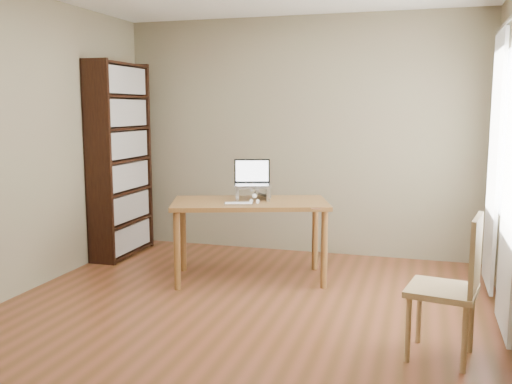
# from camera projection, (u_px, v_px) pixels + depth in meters

# --- Properties ---
(room) EXTENTS (4.04, 4.54, 2.64)m
(room) POSITION_uv_depth(u_px,v_px,m) (239.00, 151.00, 4.17)
(room) COLOR #563116
(room) RESTS_ON ground
(bookshelf) EXTENTS (0.30, 0.90, 2.10)m
(bookshelf) POSITION_uv_depth(u_px,v_px,m) (120.00, 160.00, 6.19)
(bookshelf) COLOR black
(bookshelf) RESTS_ON ground
(curtains) EXTENTS (0.03, 1.90, 2.25)m
(curtains) POSITION_uv_depth(u_px,v_px,m) (503.00, 165.00, 4.40)
(curtains) COLOR white
(curtains) RESTS_ON ground
(desk) EXTENTS (1.59, 1.13, 0.75)m
(desk) POSITION_uv_depth(u_px,v_px,m) (250.00, 211.00, 5.33)
(desk) COLOR brown
(desk) RESTS_ON ground
(laptop_stand) EXTENTS (0.32, 0.25, 0.13)m
(laptop_stand) POSITION_uv_depth(u_px,v_px,m) (252.00, 191.00, 5.38)
(laptop_stand) COLOR silver
(laptop_stand) RESTS_ON desk
(laptop) EXTENTS (0.40, 0.38, 0.24)m
(laptop) POSITION_uv_depth(u_px,v_px,m) (254.00, 179.00, 5.42)
(laptop) COLOR silver
(laptop) RESTS_ON laptop_stand
(keyboard) EXTENTS (0.28, 0.18, 0.02)m
(keyboard) POSITION_uv_depth(u_px,v_px,m) (238.00, 204.00, 5.11)
(keyboard) COLOR silver
(keyboard) RESTS_ON desk
(coaster) EXTENTS (0.09, 0.09, 0.01)m
(coaster) POSITION_uv_depth(u_px,v_px,m) (316.00, 209.00, 4.90)
(coaster) COLOR brown
(coaster) RESTS_ON desk
(cat) EXTENTS (0.24, 0.48, 0.15)m
(cat) POSITION_uv_depth(u_px,v_px,m) (256.00, 193.00, 5.40)
(cat) COLOR #484238
(cat) RESTS_ON desk
(chair) EXTENTS (0.49, 0.49, 0.95)m
(chair) POSITION_uv_depth(u_px,v_px,m) (455.00, 282.00, 3.63)
(chair) COLOR tan
(chair) RESTS_ON ground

